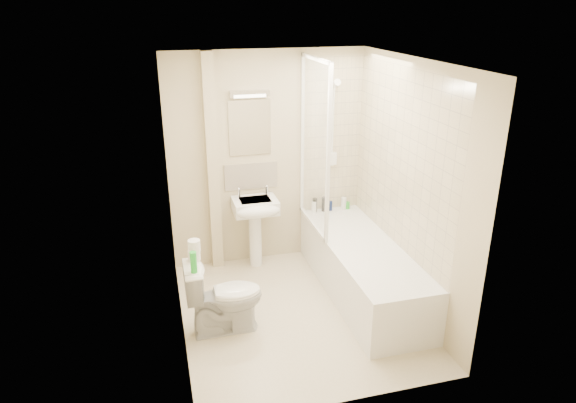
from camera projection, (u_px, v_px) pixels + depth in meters
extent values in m
plane|color=beige|center=(297.00, 312.00, 5.04)|extent=(2.50, 2.50, 0.00)
cube|color=beige|center=(267.00, 160.00, 5.73)|extent=(2.20, 0.02, 2.40)
cube|color=beige|center=(173.00, 211.00, 4.34)|extent=(0.02, 2.50, 2.40)
cube|color=beige|center=(409.00, 188.00, 4.87)|extent=(0.02, 2.50, 2.40)
cube|color=white|center=(299.00, 61.00, 4.17)|extent=(2.20, 2.50, 0.02)
cube|color=beige|center=(332.00, 136.00, 5.82)|extent=(0.70, 0.01, 1.75)
cube|color=beige|center=(401.00, 160.00, 4.96)|extent=(0.01, 2.10, 1.75)
cube|color=beige|center=(213.00, 166.00, 5.53)|extent=(0.12, 0.12, 2.40)
cube|color=beige|center=(251.00, 176.00, 5.74)|extent=(0.60, 0.02, 0.30)
cube|color=white|center=(250.00, 128.00, 5.53)|extent=(0.46, 0.01, 0.60)
cube|color=silver|center=(249.00, 94.00, 5.38)|extent=(0.42, 0.07, 0.07)
cube|color=white|center=(362.00, 269.00, 5.30)|extent=(0.70, 2.10, 0.55)
cube|color=white|center=(363.00, 250.00, 5.22)|extent=(0.56, 1.96, 0.05)
cube|color=white|center=(314.00, 146.00, 5.33)|extent=(0.01, 0.90, 1.80)
cube|color=white|center=(302.00, 136.00, 5.72)|extent=(0.04, 0.04, 1.80)
cube|color=white|center=(328.00, 158.00, 4.92)|extent=(0.04, 0.04, 1.80)
cube|color=white|center=(316.00, 59.00, 5.01)|extent=(0.04, 0.90, 0.04)
cube|color=white|center=(313.00, 223.00, 5.65)|extent=(0.04, 0.90, 0.03)
cylinder|color=white|center=(333.00, 126.00, 5.75)|extent=(0.02, 0.02, 0.90)
cylinder|color=white|center=(332.00, 164.00, 5.91)|extent=(0.05, 0.05, 0.02)
cylinder|color=white|center=(334.00, 85.00, 5.58)|extent=(0.05, 0.05, 0.02)
cylinder|color=white|center=(336.00, 83.00, 5.52)|extent=(0.08, 0.11, 0.11)
cube|color=white|center=(332.00, 159.00, 5.88)|extent=(0.10, 0.05, 0.14)
cylinder|color=white|center=(332.00, 122.00, 5.70)|extent=(0.01, 0.13, 0.84)
cylinder|color=white|center=(255.00, 239.00, 5.85)|extent=(0.14, 0.14, 0.65)
cube|color=white|center=(255.00, 206.00, 5.67)|extent=(0.48, 0.37, 0.15)
ellipsoid|color=white|center=(258.00, 211.00, 5.52)|extent=(0.48, 0.20, 0.15)
cube|color=silver|center=(255.00, 201.00, 5.65)|extent=(0.34, 0.24, 0.04)
cylinder|color=white|center=(239.00, 193.00, 5.69)|extent=(0.03, 0.03, 0.10)
cylinder|color=white|center=(267.00, 191.00, 5.76)|extent=(0.03, 0.03, 0.10)
sphere|color=white|center=(239.00, 189.00, 5.67)|extent=(0.04, 0.04, 0.04)
sphere|color=white|center=(267.00, 187.00, 5.74)|extent=(0.04, 0.04, 0.04)
cylinder|color=black|center=(315.00, 205.00, 5.98)|extent=(0.05, 0.05, 0.17)
cylinder|color=white|center=(314.00, 207.00, 5.99)|extent=(0.06, 0.06, 0.13)
cylinder|color=black|center=(324.00, 204.00, 6.01)|extent=(0.06, 0.06, 0.17)
cylinder|color=#12204F|center=(330.00, 206.00, 6.04)|extent=(0.05, 0.05, 0.11)
cylinder|color=white|center=(344.00, 203.00, 6.08)|extent=(0.06, 0.06, 0.14)
cylinder|color=green|center=(347.00, 205.00, 6.10)|extent=(0.06, 0.06, 0.08)
imported|color=white|center=(224.00, 296.00, 4.67)|extent=(0.40, 0.69, 0.70)
cylinder|color=white|center=(194.00, 255.00, 4.56)|extent=(0.11, 0.11, 0.09)
cylinder|color=white|center=(194.00, 246.00, 4.51)|extent=(0.11, 0.11, 0.11)
cylinder|color=green|center=(194.00, 262.00, 4.33)|extent=(0.06, 0.06, 0.19)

